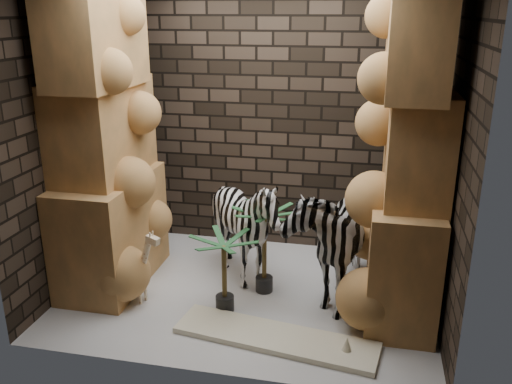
% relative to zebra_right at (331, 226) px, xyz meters
% --- Properties ---
extents(floor, '(3.50, 3.50, 0.00)m').
position_rel_zebra_right_xyz_m(floor, '(-0.77, -0.19, -0.71)').
color(floor, silver).
rests_on(floor, ground).
extents(wall_back, '(3.50, 0.00, 3.50)m').
position_rel_zebra_right_xyz_m(wall_back, '(-0.77, 1.06, 0.79)').
color(wall_back, black).
rests_on(wall_back, ground).
extents(wall_front, '(3.50, 0.00, 3.50)m').
position_rel_zebra_right_xyz_m(wall_front, '(-0.77, -1.44, 0.79)').
color(wall_front, black).
rests_on(wall_front, ground).
extents(wall_left, '(0.00, 3.00, 3.00)m').
position_rel_zebra_right_xyz_m(wall_left, '(-2.52, -0.19, 0.79)').
color(wall_left, black).
rests_on(wall_left, ground).
extents(wall_right, '(0.00, 3.00, 3.00)m').
position_rel_zebra_right_xyz_m(wall_right, '(0.98, -0.19, 0.79)').
color(wall_right, black).
rests_on(wall_right, ground).
extents(rock_pillar_left, '(0.68, 1.30, 3.00)m').
position_rel_zebra_right_xyz_m(rock_pillar_left, '(-2.17, -0.19, 0.79)').
color(rock_pillar_left, tan).
rests_on(rock_pillar_left, floor).
extents(rock_pillar_right, '(0.58, 1.25, 3.00)m').
position_rel_zebra_right_xyz_m(rock_pillar_right, '(0.65, -0.19, 0.79)').
color(rock_pillar_right, tan).
rests_on(rock_pillar_right, floor).
extents(zebra_right, '(0.78, 1.26, 1.41)m').
position_rel_zebra_right_xyz_m(zebra_right, '(0.00, 0.00, 0.00)').
color(zebra_right, white).
rests_on(zebra_right, floor).
extents(zebra_left, '(1.05, 1.26, 1.08)m').
position_rel_zebra_right_xyz_m(zebra_left, '(-0.84, 0.04, -0.17)').
color(zebra_left, white).
rests_on(zebra_left, floor).
extents(giraffe_toy, '(0.42, 0.24, 0.78)m').
position_rel_zebra_right_xyz_m(giraffe_toy, '(-1.81, -0.53, -0.32)').
color(giraffe_toy, '#FFE7BF').
rests_on(giraffe_toy, floor).
extents(palm_front, '(0.36, 0.36, 0.89)m').
position_rel_zebra_right_xyz_m(palm_front, '(-0.63, -0.11, -0.26)').
color(palm_front, '#164820').
rests_on(palm_front, floor).
extents(palm_back, '(0.36, 0.36, 0.75)m').
position_rel_zebra_right_xyz_m(palm_back, '(-0.91, -0.54, -0.33)').
color(palm_back, '#164820').
rests_on(palm_back, floor).
extents(surfboard, '(1.77, 0.67, 0.05)m').
position_rel_zebra_right_xyz_m(surfboard, '(-0.37, -0.91, -0.68)').
color(surfboard, '#F3EBC7').
rests_on(surfboard, floor).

